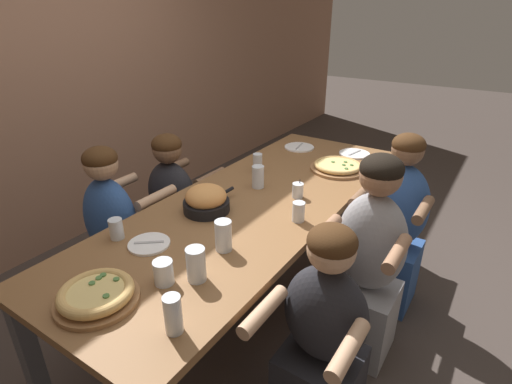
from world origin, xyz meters
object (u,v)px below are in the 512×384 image
Objects in this scene: drinking_glass_c at (298,213)px; diner_near_center at (367,268)px; skillet_bowl at (206,200)px; diner_near_midright at (394,231)px; drinking_glass_a at (258,178)px; diner_far_center at (174,216)px; drinking_glass_f at (196,264)px; empty_plate_b at (149,244)px; pizza_board_main at (338,167)px; drinking_glass_e at (224,237)px; drinking_glass_g at (164,273)px; diner_near_midleft at (322,345)px; drinking_glass_b at (116,230)px; cocktail_glass_blue at (298,191)px; drinking_glass_h at (258,164)px; pizza_board_second at (97,295)px; empty_plate_a at (299,147)px; diner_far_midleft at (116,245)px; drinking_glass_d at (173,316)px; empty_plate_c at (354,154)px.

diner_near_center is at bearing -70.10° from drinking_glass_c.
diner_near_midright is (0.81, -0.82, -0.33)m from skillet_bowl.
diner_far_center is at bearing 105.60° from drinking_glass_a.
drinking_glass_f is 1.20m from diner_far_center.
diner_near_center is at bearing -49.14° from empty_plate_b.
empty_plate_b is at bearing 164.85° from pizza_board_main.
drinking_glass_e is at bearing 177.43° from pizza_board_main.
drinking_glass_e is 0.24m from drinking_glass_f.
diner_near_center reaches higher than empty_plate_b.
diner_near_midleft is at bearing -60.21° from drinking_glass_g.
diner_near_midright reaches higher than drinking_glass_b.
drinking_glass_h is at bearing 64.05° from cocktail_glass_blue.
diner_near_midright reaches higher than pizza_board_main.
pizza_board_second is 0.29× the size of diner_near_midleft.
drinking_glass_g is 1.08m from diner_near_center.
empty_plate_a is 0.21× the size of diner_far_center.
drinking_glass_a reaches higher than drinking_glass_h.
empty_plate_a is at bearing 26.97° from cocktail_glass_blue.
skillet_bowl is at bearing -16.94° from diner_near_midleft.
empty_plate_a is at bearing 72.66° from diner_far_midleft.
drinking_glass_d is at bearing -160.48° from drinking_glass_a.
diner_far_midleft is 1.45m from diner_near_center.
drinking_glass_d reaches higher than pizza_board_second.
drinking_glass_a is 0.71m from drinking_glass_e.
drinking_glass_c is (-1.03, -0.53, 0.04)m from empty_plate_a.
cocktail_glass_blue is (1.22, -0.21, 0.01)m from pizza_board_second.
diner_near_midright is (0.50, 0.00, -0.02)m from diner_near_center.
drinking_glass_d is at bearing -176.46° from empty_plate_c.
drinking_glass_b is at bearing 134.09° from drinking_glass_c.
drinking_glass_a is 0.12× the size of diner_near_center.
drinking_glass_d is 1.17m from diner_far_midleft.
drinking_glass_e is at bearing 18.56° from drinking_glass_d.
drinking_glass_e is (-0.66, -0.24, 0.00)m from drinking_glass_a.
cocktail_glass_blue is 0.10× the size of diner_near_midleft.
drinking_glass_a is at bearing -41.22° from diner_near_midleft.
diner_near_center reaches higher than drinking_glass_g.
drinking_glass_f is (0.26, 0.12, 0.01)m from drinking_glass_d.
skillet_bowl is at bearing 110.53° from drinking_glass_c.
drinking_glass_a reaches higher than drinking_glass_c.
diner_far_midleft is at bearing 74.20° from drinking_glass_f.
pizza_board_second is 1.61× the size of empty_plate_b.
drinking_glass_d and drinking_glass_e have the same top height.
drinking_glass_b is 0.09× the size of diner_near_midleft.
drinking_glass_g is (-0.09, 0.09, -0.03)m from drinking_glass_f.
skillet_bowl is at bearing -25.80° from diner_far_center.
drinking_glass_c is 0.67m from drinking_glass_f.
drinking_glass_d is at bearing -179.56° from drinking_glass_c.
drinking_glass_h is at bearing 20.99° from drinking_glass_f.
empty_plate_b is at bearing -77.34° from drinking_glass_b.
pizza_board_main is at bearing -4.00° from drinking_glass_g.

